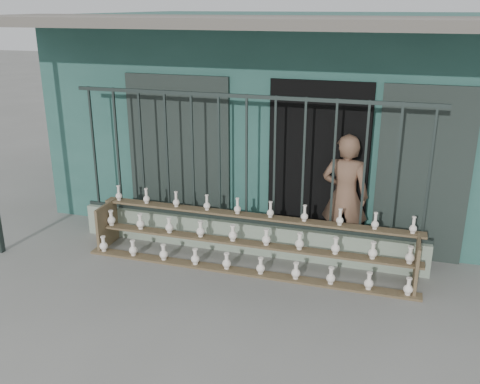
# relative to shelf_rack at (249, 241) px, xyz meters

# --- Properties ---
(ground) EXTENTS (60.00, 60.00, 0.00)m
(ground) POSITION_rel_shelf_rack_xyz_m (-0.16, -0.89, -0.36)
(ground) COLOR slate
(workshop_building) EXTENTS (7.40, 6.60, 3.21)m
(workshop_building) POSITION_rel_shelf_rack_xyz_m (-0.15, 3.34, 1.26)
(workshop_building) COLOR #29574E
(workshop_building) RESTS_ON ground
(parapet_wall) EXTENTS (5.00, 0.20, 0.45)m
(parapet_wall) POSITION_rel_shelf_rack_xyz_m (-0.16, 0.41, -0.13)
(parapet_wall) COLOR #8EA18A
(parapet_wall) RESTS_ON ground
(security_fence) EXTENTS (5.00, 0.04, 1.80)m
(security_fence) POSITION_rel_shelf_rack_xyz_m (-0.16, 0.41, 0.99)
(security_fence) COLOR #283330
(security_fence) RESTS_ON parapet_wall
(shelf_rack) EXTENTS (4.50, 0.68, 0.85)m
(shelf_rack) POSITION_rel_shelf_rack_xyz_m (0.00, 0.00, 0.00)
(shelf_rack) COLOR brown
(shelf_rack) RESTS_ON ground
(elderly_woman) EXTENTS (0.65, 0.43, 1.75)m
(elderly_woman) POSITION_rel_shelf_rack_xyz_m (1.16, 0.71, 0.52)
(elderly_woman) COLOR brown
(elderly_woman) RESTS_ON ground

